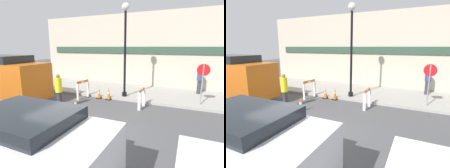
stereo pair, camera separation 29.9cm
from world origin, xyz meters
TOP-DOWN VIEW (x-y plane):
  - ground_plane at (0.00, 0.00)m, footprint 60.00×60.00m
  - sidewalk_slab at (0.00, 6.46)m, footprint 18.00×3.92m
  - storefront_facade at (0.00, 8.49)m, footprint 18.00×0.22m
  - streetlamp_post at (-0.27, 5.05)m, footprint 0.44×0.44m
  - stop_sign at (3.82, 5.11)m, footprint 0.60×0.10m
  - barricade_0 at (-2.52, 4.02)m, footprint 0.29×0.97m
  - barricade_1 at (1.12, 3.76)m, footprint 0.18×0.79m
  - traffic_cone_0 at (-1.62, 1.99)m, footprint 0.30×0.30m
  - traffic_cone_1 at (-1.01, 4.40)m, footprint 0.30×0.30m
  - traffic_cone_2 at (-1.64, 4.40)m, footprint 0.30×0.30m
  - person_worker at (-2.62, 2.03)m, footprint 0.47×0.47m
  - person_pedestrian at (3.84, 7.48)m, footprint 0.46×0.46m
  - parked_car_1 at (0.08, -2.15)m, footprint 3.96×1.89m
  - work_van at (-6.29, 1.85)m, footprint 5.19×2.19m

SIDE VIEW (x-z plane):
  - ground_plane at x=0.00m, z-range 0.00..0.00m
  - sidewalk_slab at x=0.00m, z-range 0.00..0.13m
  - traffic_cone_2 at x=-1.64m, z-range -0.01..0.60m
  - traffic_cone_0 at x=-1.62m, z-range -0.01..0.68m
  - traffic_cone_1 at x=-1.01m, z-range -0.01..0.71m
  - barricade_1 at x=1.12m, z-range 0.03..1.04m
  - barricade_0 at x=-2.52m, z-range 0.05..1.15m
  - person_worker at x=-2.62m, z-range 0.07..1.82m
  - parked_car_1 at x=0.08m, z-range 0.11..1.86m
  - person_pedestrian at x=3.84m, z-range 0.20..1.96m
  - work_van at x=-6.29m, z-range 0.11..2.69m
  - stop_sign at x=3.82m, z-range 0.49..2.58m
  - storefront_facade at x=0.00m, z-range 0.00..5.50m
  - streetlamp_post at x=-0.27m, z-range 0.88..6.14m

